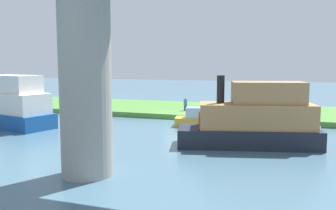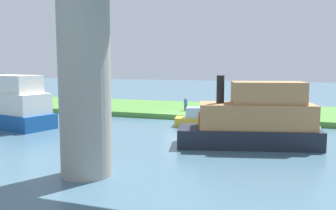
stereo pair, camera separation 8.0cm
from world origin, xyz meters
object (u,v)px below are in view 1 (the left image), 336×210
bridge_pylon (85,77)px  houseboat_blue (8,106)px  pontoon_yellow (202,120)px  mooring_post (244,111)px  person_on_bank (185,104)px  skiff_small (253,120)px  motorboat_red (291,128)px  marker_buoy (93,142)px

bridge_pylon → houseboat_blue: bearing=-35.0°
pontoon_yellow → mooring_post: bearing=-132.6°
person_on_bank → mooring_post: person_on_bank is taller
pontoon_yellow → houseboat_blue: bearing=19.7°
skiff_small → motorboat_red: 5.88m
pontoon_yellow → bridge_pylon: bearing=83.5°
skiff_small → motorboat_red: (-2.23, -5.29, -1.24)m
houseboat_blue → motorboat_red: 23.27m
person_on_bank → marker_buoy: person_on_bank is taller
person_on_bank → pontoon_yellow: bearing=119.3°
bridge_pylon → skiff_small: bearing=-126.7°
skiff_small → motorboat_red: size_ratio=2.36×
bridge_pylon → marker_buoy: bridge_pylon is taller
bridge_pylon → person_on_bank: bearing=-85.7°
bridge_pylon → houseboat_blue: bridge_pylon is taller
bridge_pylon → houseboat_blue: size_ratio=0.96×
pontoon_yellow → houseboat_blue: (15.55, 5.57, 1.19)m
bridge_pylon → marker_buoy: 7.91m
pontoon_yellow → marker_buoy: size_ratio=10.29×
mooring_post → marker_buoy: bearing=58.2°
pontoon_yellow → houseboat_blue: 16.56m
skiff_small → houseboat_blue: houseboat_blue is taller
pontoon_yellow → marker_buoy: 10.75m
mooring_post → houseboat_blue: size_ratio=0.11×
bridge_pylon → mooring_post: (-4.77, -18.54, -3.69)m
mooring_post → motorboat_red: mooring_post is taller
mooring_post → motorboat_red: (-4.19, 4.24, -0.58)m
bridge_pylon → motorboat_red: size_ratio=2.36×
bridge_pylon → marker_buoy: bearing=-60.7°
bridge_pylon → person_on_bank: bridge_pylon is taller
houseboat_blue → marker_buoy: bearing=159.5°
pontoon_yellow → skiff_small: bearing=128.6°
mooring_post → marker_buoy: mooring_post is taller
mooring_post → houseboat_blue: 20.60m
skiff_small → marker_buoy: (9.91, 3.31, -1.45)m
person_on_bank → skiff_small: (-8.31, 12.16, 0.50)m
skiff_small → pontoon_yellow: size_ratio=1.84×
person_on_bank → mooring_post: (-6.35, 2.63, -0.16)m
skiff_small → pontoon_yellow: (4.98, -6.24, -1.12)m
pontoon_yellow → motorboat_red: pontoon_yellow is taller
houseboat_blue → motorboat_red: size_ratio=2.46×
person_on_bank → pontoon_yellow: 6.82m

